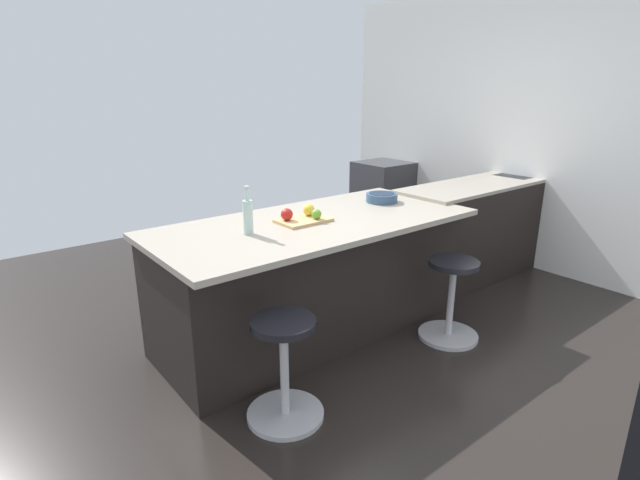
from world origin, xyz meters
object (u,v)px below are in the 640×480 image
stool_middle (284,372)px  cutting_board (303,220)px  water_bottle (248,216)px  apple_green (317,214)px  apple_yellow (309,210)px  oven_range (383,197)px  stool_by_window (451,302)px  fruit_bowl (382,197)px  apple_red (287,214)px  kitchen_island (312,276)px

stool_middle → cutting_board: (-0.65, -0.68, 0.62)m
cutting_board → water_bottle: bearing=2.0°
stool_middle → apple_green: size_ratio=8.66×
apple_yellow → water_bottle: (0.54, 0.07, 0.06)m
oven_range → apple_yellow: apple_yellow is taller
oven_range → apple_green: apple_green is taller
stool_by_window → fruit_bowl: size_ratio=2.39×
apple_red → water_bottle: 0.35m
stool_by_window → apple_red: apple_red is taller
fruit_bowl → cutting_board: bearing=5.9°
cutting_board → apple_green: 0.10m
stool_by_window → apple_yellow: (0.74, -0.74, 0.67)m
oven_range → fruit_bowl: fruit_bowl is taller
kitchen_island → apple_yellow: size_ratio=27.72×
kitchen_island → stool_by_window: 1.04m
kitchen_island → apple_yellow: (0.00, -0.03, 0.50)m
oven_range → water_bottle: size_ratio=2.85×
water_bottle → kitchen_island: bearing=-175.7°
kitchen_island → cutting_board: (0.09, 0.03, 0.45)m
cutting_board → kitchen_island: bearing=-164.4°
oven_range → cutting_board: cutting_board is taller
oven_range → water_bottle: (2.88, 1.61, 0.57)m
oven_range → kitchen_island: same height
fruit_bowl → water_bottle: bearing=4.6°
apple_red → cutting_board: bearing=159.1°
apple_red → water_bottle: bearing=9.7°
cutting_board → water_bottle: size_ratio=1.15×
kitchen_island → apple_red: bearing=-4.8°
oven_range → fruit_bowl: size_ratio=3.50×
apple_yellow → apple_red: bearing=3.2°
apple_red → apple_yellow: bearing=-176.8°
stool_middle → fruit_bowl: size_ratio=2.39×
stool_middle → apple_green: bearing=-139.0°
stool_middle → cutting_board: size_ratio=1.69×
kitchen_island → stool_middle: size_ratio=3.84×
oven_range → cutting_board: bearing=33.3°
apple_green → apple_red: (0.18, -0.10, 0.01)m
apple_yellow → fruit_bowl: size_ratio=0.33×
stool_by_window → cutting_board: (0.83, -0.68, 0.62)m
stool_middle → stool_by_window: bearing=180.0°
oven_range → stool_by_window: (1.60, 2.28, -0.16)m
stool_by_window → kitchen_island: bearing=-43.8°
stool_middle → apple_green: 1.16m
water_bottle → fruit_bowl: bearing=-175.4°
kitchen_island → fruit_bowl: 0.91m
oven_range → apple_green: bearing=35.0°
water_bottle → oven_range: bearing=-150.8°
kitchen_island → cutting_board: bearing=15.6°
oven_range → stool_middle: bearing=36.5°
apple_red → stool_middle: bearing=53.4°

